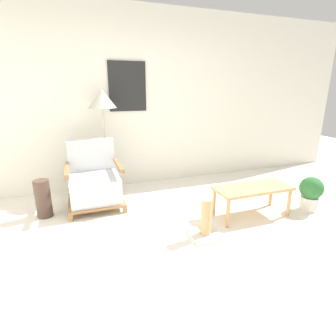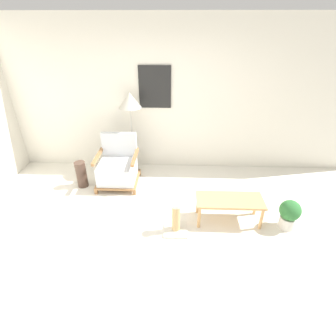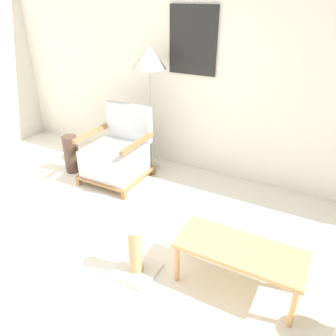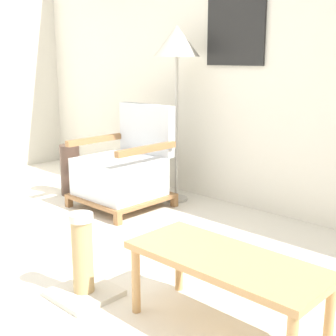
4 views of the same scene
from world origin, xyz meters
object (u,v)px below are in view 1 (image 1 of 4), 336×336
vase (43,199)px  scratching_post (206,222)px  floor_lamp (102,102)px  coffee_table (253,191)px  potted_plant (311,192)px  armchair (95,184)px

vase → scratching_post: size_ratio=1.01×
floor_lamp → vase: size_ratio=3.21×
vase → floor_lamp: bearing=33.3°
coffee_table → scratching_post: scratching_post is taller
potted_plant → scratching_post: 1.57m
scratching_post → potted_plant: bearing=4.7°
armchair → vase: bearing=-169.7°
vase → scratching_post: vase is taller
coffee_table → potted_plant: 0.82m
coffee_table → potted_plant: potted_plant is taller
armchair → scratching_post: 1.58m
armchair → coffee_table: size_ratio=0.91×
floor_lamp → potted_plant: floor_lamp is taller
coffee_table → vase: (-2.41, 0.83, -0.10)m
coffee_table → vase: bearing=161.1°
floor_lamp → scratching_post: size_ratio=3.24×
armchair → floor_lamp: (0.21, 0.44, 1.03)m
vase → coffee_table: bearing=-18.9°
armchair → floor_lamp: size_ratio=0.57×
armchair → vase: size_ratio=1.82×
armchair → coffee_table: 2.02m
armchair → coffee_table: bearing=-27.7°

